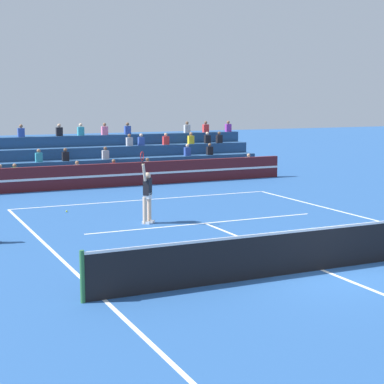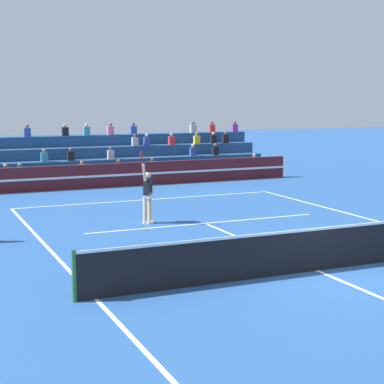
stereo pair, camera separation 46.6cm
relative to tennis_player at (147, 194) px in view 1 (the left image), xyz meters
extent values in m
plane|color=#285699|center=(1.74, -7.22, -0.99)|extent=(120.00, 120.00, 0.00)
cube|color=white|center=(1.74, 4.68, -0.98)|extent=(11.00, 0.10, 0.01)
cube|color=white|center=(-3.76, -7.22, -0.98)|extent=(0.10, 23.80, 0.01)
cube|color=white|center=(1.74, -0.79, -0.98)|extent=(8.25, 0.10, 0.01)
cube|color=white|center=(1.74, -7.22, -0.98)|extent=(0.10, 12.85, 0.01)
cylinder|color=#2D6B38|center=(-4.21, -7.22, -0.44)|extent=(0.10, 0.10, 1.10)
cube|color=black|center=(1.74, -7.22, -0.49)|extent=(11.90, 0.02, 1.00)
cube|color=white|center=(1.74, -7.22, 0.04)|extent=(11.90, 0.04, 0.06)
cube|color=#51191E|center=(1.74, 8.97, -0.44)|extent=(18.00, 0.24, 1.10)
cube|color=white|center=(1.74, 8.84, -0.44)|extent=(18.00, 0.02, 0.10)
cube|color=navy|center=(1.74, 10.25, -0.71)|extent=(17.46, 0.95, 0.55)
cube|color=#B2B2B7|center=(9.70, 10.08, -0.22)|extent=(0.32, 0.22, 0.44)
sphere|color=tan|center=(9.70, 10.08, 0.10)|extent=(0.18, 0.18, 0.18)
cube|color=black|center=(-3.21, 10.08, -0.22)|extent=(0.32, 0.22, 0.44)
sphere|color=tan|center=(-3.21, 10.08, 0.10)|extent=(0.18, 0.18, 0.18)
cube|color=#B2B2B7|center=(0.33, 10.08, -0.22)|extent=(0.32, 0.22, 0.44)
sphere|color=#9E7051|center=(0.33, 10.08, 0.10)|extent=(0.18, 0.18, 0.18)
cube|color=#B2B2B7|center=(3.91, 10.08, -0.22)|extent=(0.32, 0.22, 0.44)
sphere|color=brown|center=(3.91, 10.08, 0.10)|extent=(0.18, 0.18, 0.18)
cube|color=#338C4C|center=(-2.57, 10.08, -0.22)|extent=(0.32, 0.22, 0.44)
sphere|color=#9E7051|center=(-2.57, 10.08, 0.10)|extent=(0.18, 0.18, 0.18)
cube|color=red|center=(2.14, 10.08, -0.22)|extent=(0.32, 0.22, 0.44)
sphere|color=brown|center=(2.14, 10.08, 0.10)|extent=(0.18, 0.18, 0.18)
cube|color=navy|center=(1.74, 11.20, -0.44)|extent=(17.46, 0.95, 1.10)
cube|color=black|center=(0.02, 11.03, 0.33)|extent=(0.32, 0.22, 0.44)
sphere|color=brown|center=(0.02, 11.03, 0.65)|extent=(0.18, 0.18, 0.18)
cube|color=#2D4CA5|center=(6.53, 11.03, 0.33)|extent=(0.32, 0.22, 0.44)
sphere|color=beige|center=(6.53, 11.03, 0.65)|extent=(0.18, 0.18, 0.18)
cube|color=black|center=(7.84, 11.03, 0.33)|extent=(0.32, 0.22, 0.44)
sphere|color=brown|center=(7.84, 11.03, 0.65)|extent=(0.18, 0.18, 0.18)
cube|color=#B2B2B7|center=(2.04, 11.03, 0.33)|extent=(0.32, 0.22, 0.44)
sphere|color=brown|center=(2.04, 11.03, 0.65)|extent=(0.18, 0.18, 0.18)
cube|color=teal|center=(-1.26, 11.03, 0.33)|extent=(0.32, 0.22, 0.44)
sphere|color=#9E7051|center=(-1.26, 11.03, 0.65)|extent=(0.18, 0.18, 0.18)
cube|color=navy|center=(1.74, 12.15, -0.16)|extent=(17.46, 0.95, 1.65)
cube|color=#2D4CA5|center=(4.30, 11.98, 0.88)|extent=(0.32, 0.22, 0.44)
sphere|color=beige|center=(4.30, 11.98, 1.20)|extent=(0.18, 0.18, 0.18)
cube|color=yellow|center=(7.17, 11.98, 0.88)|extent=(0.32, 0.22, 0.44)
sphere|color=#9E7051|center=(7.17, 11.98, 1.20)|extent=(0.18, 0.18, 0.18)
cube|color=red|center=(5.70, 11.98, 0.88)|extent=(0.32, 0.22, 0.44)
sphere|color=tan|center=(5.70, 11.98, 1.20)|extent=(0.18, 0.18, 0.18)
cube|color=black|center=(8.91, 11.98, 0.88)|extent=(0.32, 0.22, 0.44)
sphere|color=brown|center=(8.91, 11.98, 1.20)|extent=(0.18, 0.18, 0.18)
cube|color=#B2B2B7|center=(3.65, 11.98, 0.88)|extent=(0.32, 0.22, 0.44)
sphere|color=brown|center=(3.65, 11.98, 1.20)|extent=(0.18, 0.18, 0.18)
cube|color=black|center=(8.17, 11.98, 0.88)|extent=(0.32, 0.22, 0.44)
sphere|color=beige|center=(8.17, 11.98, 1.20)|extent=(0.18, 0.18, 0.18)
cube|color=navy|center=(1.74, 13.10, 0.11)|extent=(17.46, 0.95, 2.20)
cube|color=pink|center=(2.61, 12.93, 1.43)|extent=(0.32, 0.22, 0.44)
sphere|color=brown|center=(2.61, 12.93, 1.75)|extent=(0.18, 0.18, 0.18)
cube|color=#2D4CA5|center=(3.88, 12.93, 1.43)|extent=(0.32, 0.22, 0.44)
sphere|color=brown|center=(3.88, 12.93, 1.75)|extent=(0.18, 0.18, 0.18)
cube|color=#B2B2B7|center=(7.38, 12.93, 1.43)|extent=(0.32, 0.22, 0.44)
sphere|color=brown|center=(7.38, 12.93, 1.75)|extent=(0.18, 0.18, 0.18)
cube|color=purple|center=(9.98, 12.93, 1.43)|extent=(0.32, 0.22, 0.44)
sphere|color=brown|center=(9.98, 12.93, 1.75)|extent=(0.18, 0.18, 0.18)
cube|color=black|center=(0.21, 12.93, 1.43)|extent=(0.32, 0.22, 0.44)
sphere|color=tan|center=(0.21, 12.93, 1.75)|extent=(0.18, 0.18, 0.18)
cube|color=red|center=(8.54, 12.93, 1.43)|extent=(0.32, 0.22, 0.44)
sphere|color=brown|center=(8.54, 12.93, 1.75)|extent=(0.18, 0.18, 0.18)
cube|color=#2D4CA5|center=(-1.70, 12.93, 1.43)|extent=(0.32, 0.22, 0.44)
sphere|color=brown|center=(-1.70, 12.93, 1.75)|extent=(0.18, 0.18, 0.18)
cube|color=teal|center=(1.33, 12.93, 1.43)|extent=(0.32, 0.22, 0.44)
sphere|color=beige|center=(1.33, 12.93, 1.75)|extent=(0.18, 0.18, 0.18)
cylinder|color=beige|center=(0.10, 0.08, -0.54)|extent=(0.14, 0.14, 0.90)
cylinder|color=beige|center=(-0.11, -0.04, -0.54)|extent=(0.14, 0.14, 0.90)
cube|color=white|center=(0.02, 0.01, -0.05)|extent=(0.36, 0.37, 0.20)
cube|color=black|center=(0.02, 0.01, 0.25)|extent=(0.38, 0.40, 0.56)
sphere|color=beige|center=(0.02, 0.01, 0.61)|extent=(0.22, 0.22, 0.22)
cube|color=white|center=(0.13, 0.05, -0.94)|extent=(0.28, 0.26, 0.09)
cube|color=white|center=(-0.08, -0.07, -0.94)|extent=(0.28, 0.26, 0.09)
cylinder|color=beige|center=(0.17, 0.20, 0.19)|extent=(0.09, 0.09, 0.56)
cylinder|color=beige|center=(-0.19, -0.23, 0.76)|extent=(0.25, 0.27, 0.60)
cylinder|color=black|center=(-0.27, -0.33, 1.13)|extent=(0.09, 0.10, 0.22)
torus|color=#B21E1E|center=(-0.31, -0.38, 1.30)|extent=(0.27, 0.32, 0.39)
sphere|color=#C6DB33|center=(-1.92, 3.23, -0.95)|extent=(0.07, 0.07, 0.07)
camera|label=1|loc=(-7.54, -19.61, 3.18)|focal=60.00mm
camera|label=2|loc=(-7.12, -19.80, 3.18)|focal=60.00mm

